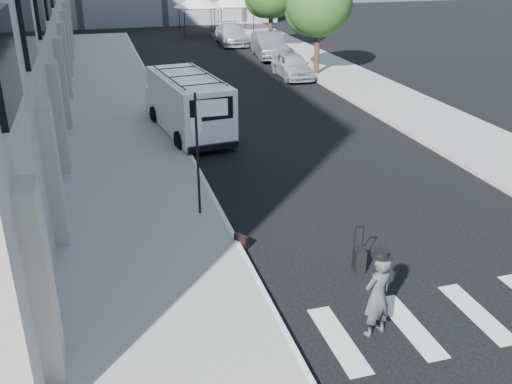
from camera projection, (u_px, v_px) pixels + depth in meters
ground at (327, 259)px, 14.25m from camera, size 120.00×120.00×0.00m
sidewalk_left at (115, 106)px, 27.22m from camera, size 4.50×48.00×0.15m
sidewalk_right at (338, 73)px, 34.09m from camera, size 4.00×56.00×0.15m
sign_pole at (205, 128)px, 15.40m from camera, size 1.03×0.07×3.50m
tree_near at (316, 5)px, 32.28m from camera, size 3.80×3.83×6.03m
tent_left at (198, 2)px, 47.60m from camera, size 4.00×4.00×3.20m
tent_right at (233, 0)px, 48.85m from camera, size 4.00×4.00×3.20m
businessman at (377, 296)px, 11.19m from camera, size 0.75×0.60×1.79m
briefcase at (241, 241)px, 14.75m from camera, size 0.32×0.44×0.34m
suitcase at (359, 259)px, 13.66m from camera, size 0.32×0.43×1.10m
cargo_van at (188, 104)px, 23.24m from camera, size 2.82×6.47×2.36m
parked_car_a at (292, 65)px, 33.00m from camera, size 1.84×4.25×1.43m
parked_car_b at (269, 45)px, 38.64m from camera, size 2.42×5.39×1.72m
parked_car_c at (231, 34)px, 43.94m from camera, size 2.27×5.22×1.50m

